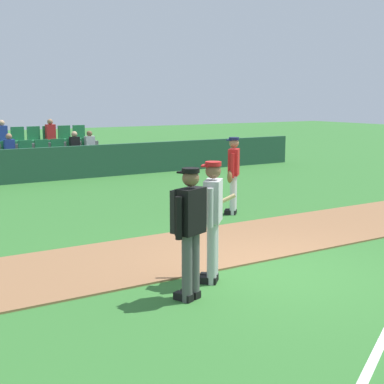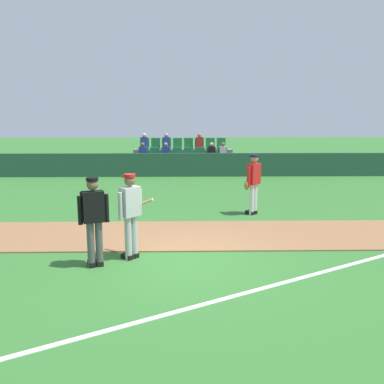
{
  "view_description": "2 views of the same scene",
  "coord_description": "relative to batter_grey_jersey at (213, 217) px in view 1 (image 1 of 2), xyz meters",
  "views": [
    {
      "loc": [
        -5.43,
        -6.29,
        2.65
      ],
      "look_at": [
        -0.33,
        1.81,
        1.02
      ],
      "focal_mm": 52.31,
      "sensor_mm": 36.0,
      "label": 1
    },
    {
      "loc": [
        0.05,
        -8.12,
        2.99
      ],
      "look_at": [
        0.24,
        1.65,
        1.1
      ],
      "focal_mm": 39.33,
      "sensor_mm": 36.0,
      "label": 2
    }
  ],
  "objects": [
    {
      "name": "dugout_fence",
      "position": [
        1.03,
        10.96,
        -0.43
      ],
      "size": [
        20.0,
        0.16,
        1.08
      ],
      "primitive_type": "cube",
      "color": "#234C38",
      "rests_on": "ground"
    },
    {
      "name": "infield_dirt_path",
      "position": [
        1.03,
        1.6,
        -0.95
      ],
      "size": [
        28.0,
        2.47,
        0.03
      ],
      "primitive_type": "cube",
      "color": "#936642",
      "rests_on": "ground"
    },
    {
      "name": "batter_grey_jersey",
      "position": [
        0.0,
        0.0,
        0.0
      ],
      "size": [
        0.74,
        0.68,
        1.76
      ],
      "color": "#B2B2B2",
      "rests_on": "ground"
    },
    {
      "name": "stadium_bleachers",
      "position": [
        1.02,
        12.41,
        -0.45
      ],
      "size": [
        5.0,
        2.1,
        1.9
      ],
      "color": "slate",
      "rests_on": "ground"
    },
    {
      "name": "runner_red_jersey",
      "position": [
        3.09,
        3.69,
        -0.01
      ],
      "size": [
        0.55,
        0.51,
        1.76
      ],
      "color": "silver",
      "rests_on": "ground"
    },
    {
      "name": "umpire_home_plate",
      "position": [
        -0.66,
        -0.43,
        0.03
      ],
      "size": [
        0.56,
        0.41,
        1.76
      ],
      "color": "#4C4C4C",
      "rests_on": "ground"
    },
    {
      "name": "ground_plane",
      "position": [
        1.03,
        -0.15,
        -0.97
      ],
      "size": [
        80.0,
        80.0,
        0.0
      ],
      "primitive_type": "plane",
      "color": "#33702D"
    }
  ]
}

